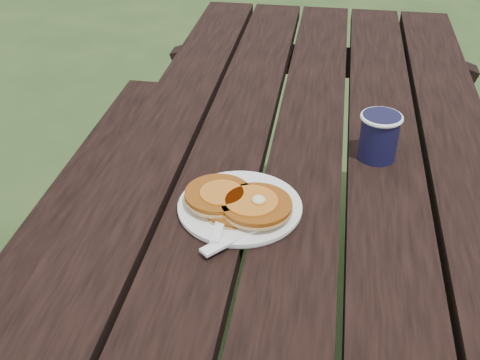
# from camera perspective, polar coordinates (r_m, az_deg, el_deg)

# --- Properties ---
(picnic_table) EXTENTS (1.36, 1.80, 0.75)m
(picnic_table) POSITION_cam_1_polar(r_m,az_deg,el_deg) (1.41, 5.33, -10.70)
(picnic_table) COLOR black
(picnic_table) RESTS_ON ground
(plate) EXTENTS (0.22, 0.22, 0.01)m
(plate) POSITION_cam_1_polar(r_m,az_deg,el_deg) (1.01, -0.01, -2.62)
(plate) COLOR white
(plate) RESTS_ON picnic_table
(pancake_stack) EXTENTS (0.18, 0.13, 0.04)m
(pancake_stack) POSITION_cam_1_polar(r_m,az_deg,el_deg) (0.99, -0.17, -2.11)
(pancake_stack) COLOR #944910
(pancake_stack) RESTS_ON plate
(knife) EXTENTS (0.13, 0.15, 0.00)m
(knife) POSITION_cam_1_polar(r_m,az_deg,el_deg) (0.95, 0.84, -4.75)
(knife) COLOR white
(knife) RESTS_ON plate
(fork) EXTENTS (0.03, 0.16, 0.01)m
(fork) POSITION_cam_1_polar(r_m,az_deg,el_deg) (0.96, -1.81, -3.85)
(fork) COLOR white
(fork) RESTS_ON plate
(coffee_cup) EXTENTS (0.08, 0.08, 0.09)m
(coffee_cup) POSITION_cam_1_polar(r_m,az_deg,el_deg) (1.16, 13.08, 4.29)
(coffee_cup) COLOR black
(coffee_cup) RESTS_ON picnic_table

